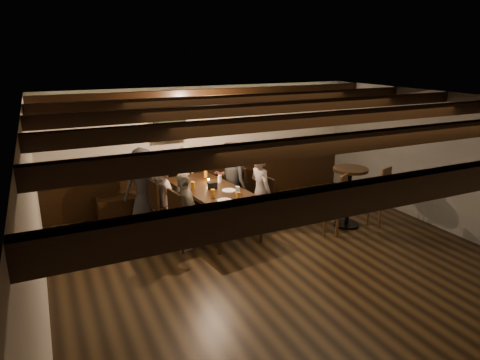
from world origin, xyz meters
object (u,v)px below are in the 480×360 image
chair_left_far (186,230)px  person_right_far (261,191)px  chair_right_near (232,199)px  bar_stool_left (332,212)px  bar_stool_right (375,203)px  person_left_far (184,211)px  person_right_near (233,178)px  dining_table (211,192)px  high_top_table (349,188)px  person_bench_right (228,174)px  person_bench_left (143,186)px  person_bench_centre (185,179)px  chair_left_near (164,214)px  chair_right_far (259,213)px  person_left_near (161,195)px

chair_left_far → person_right_far: bearing=90.0°
chair_right_near → bar_stool_left: (1.13, -1.68, 0.13)m
chair_left_far → bar_stool_right: bar_stool_right is taller
chair_right_near → person_left_far: 1.76m
person_right_near → person_right_far: bearing=-180.0°
bar_stool_left → bar_stool_right: same height
dining_table → high_top_table: high_top_table is taller
person_bench_right → person_left_far: bearing=39.3°
person_bench_left → person_bench_centre: size_ratio=1.07×
bar_stool_left → bar_stool_right: size_ratio=1.00×
chair_left_near → person_left_far: person_left_far is taller
person_right_near → bar_stool_right: size_ratio=1.28×
person_bench_centre → person_right_near: size_ratio=0.94×
person_bench_right → bar_stool_left: (1.01, -2.15, -0.25)m
person_right_near → bar_stool_left: bearing=-154.9°
person_bench_centre → person_right_far: size_ratio=0.97×
person_bench_left → person_right_near: bearing=164.7°
bar_stool_right → person_right_far: bearing=141.0°
chair_right_far → person_bench_right: person_bench_right is taller
person_bench_centre → person_left_near: 0.96m
bar_stool_left → chair_right_far: bearing=110.4°
person_bench_centre → person_right_near: person_right_near is taller
person_left_far → person_right_near: 1.75m
chair_right_far → person_left_near: (-1.58, 0.69, 0.36)m
chair_left_near → person_bench_left: 0.65m
person_left_near → bar_stool_left: (2.58, -1.48, -0.24)m
chair_left_far → person_bench_centre: person_bench_centre is taller
bar_stool_right → person_right_near: bearing=123.7°
person_bench_centre → bar_stool_right: size_ratio=1.21×
person_left_near → person_left_far: 0.90m
bar_stool_left → bar_stool_right: 1.00m
person_bench_centre → person_right_near: 0.96m
person_bench_centre → chair_right_far: bearing=115.6°
chair_left_far → person_bench_left: person_bench_left is taller
bar_stool_left → bar_stool_right: bearing=-28.5°
dining_table → person_bench_right: person_bench_right is taller
chair_left_near → bar_stool_left: bearing=51.9°
chair_left_near → chair_right_near: bearing=90.0°
dining_table → chair_left_near: bearing=148.0°
chair_left_far → person_left_near: bearing=-178.1°
dining_table → person_bench_centre: bearing=90.0°
chair_left_near → bar_stool_right: (3.55, -1.43, 0.13)m
chair_left_near → person_left_near: 0.37m
person_bench_left → person_bench_right: bearing=-180.0°
chair_left_near → person_left_near: person_left_near is taller
dining_table → person_right_far: size_ratio=1.55×
bar_stool_right → person_bench_right: bearing=115.3°
chair_left_near → bar_stool_right: bar_stool_right is taller
chair_right_near → person_bench_right: (0.12, 0.47, 0.37)m
bar_stool_left → high_top_table: bearing=-8.9°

